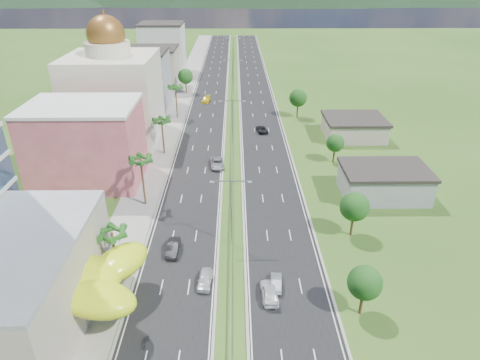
{
  "coord_description": "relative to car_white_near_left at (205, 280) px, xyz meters",
  "views": [
    {
      "loc": [
        0.67,
        -44.52,
        38.82
      ],
      "look_at": [
        1.4,
        17.78,
        7.0
      ],
      "focal_mm": 32.0,
      "sensor_mm": 36.0,
      "label": 1
    }
  ],
  "objects": [
    {
      "name": "median_guardrail",
      "position": [
        3.52,
        71.45,
        -0.17
      ],
      "size": [
        0.1,
        216.06,
        0.76
      ],
      "color": "gray",
      "rests_on": "ground"
    },
    {
      "name": "leafy_tree_rc",
      "position": [
        25.52,
        39.46,
        3.58
      ],
      "size": [
        3.85,
        3.85,
        6.33
      ],
      "color": "#47301C",
      "rests_on": "ground"
    },
    {
      "name": "streetlight_median_c",
      "position": [
        3.52,
        49.46,
        5.96
      ],
      "size": [
        6.04,
        0.25,
        11.0
      ],
      "color": "gray",
      "rests_on": "ground"
    },
    {
      "name": "car_dark_far_right",
      "position": [
        10.97,
        58.09,
        -0.04
      ],
      "size": [
        3.19,
        5.47,
        1.43
      ],
      "primitive_type": "imported",
      "rotation": [
        0.0,
        0.0,
        3.31
      ],
      "color": "black",
      "rests_on": "road_right"
    },
    {
      "name": "midrise_white",
      "position": [
        -23.48,
        124.46,
        8.21
      ],
      "size": [
        16.0,
        15.0,
        18.0
      ],
      "primitive_type": "cube",
      "color": "silver",
      "rests_on": "ground"
    },
    {
      "name": "car_white_near_right",
      "position": [
        8.49,
        -2.66,
        0.12
      ],
      "size": [
        2.35,
        5.23,
        1.75
      ],
      "primitive_type": "imported",
      "rotation": [
        0.0,
        0.0,
        3.2
      ],
      "color": "silver",
      "rests_on": "road_right"
    },
    {
      "name": "leafy_tree_rd",
      "position": [
        21.52,
        69.46,
        4.79
      ],
      "size": [
        4.9,
        4.9,
        8.05
      ],
      "color": "#47301C",
      "rests_on": "ground"
    },
    {
      "name": "palm_tree_b",
      "position": [
        -11.98,
        1.46,
        6.27
      ],
      "size": [
        3.6,
        3.6,
        8.1
      ],
      "color": "#47301C",
      "rests_on": "ground"
    },
    {
      "name": "leafy_tree_ra",
      "position": [
        19.52,
        -5.54,
        3.98
      ],
      "size": [
        4.2,
        4.2,
        6.9
      ],
      "color": "#47301C",
      "rests_on": "ground"
    },
    {
      "name": "pink_shophouse",
      "position": [
        -24.48,
        31.46,
        6.71
      ],
      "size": [
        20.0,
        15.0,
        15.0
      ],
      "primitive_type": "cube",
      "color": "#B84B59",
      "rests_on": "ground"
    },
    {
      "name": "road_right",
      "position": [
        11.02,
        89.46,
        -0.77
      ],
      "size": [
        11.0,
        260.0,
        0.04
      ],
      "primitive_type": "cube",
      "color": "black",
      "rests_on": "ground"
    },
    {
      "name": "streetlight_median_e",
      "position": [
        3.52,
        139.46,
        5.96
      ],
      "size": [
        6.04,
        0.25,
        11.0
      ],
      "color": "gray",
      "rests_on": "ground"
    },
    {
      "name": "lime_canopy",
      "position": [
        -16.47,
        -4.54,
        4.2
      ],
      "size": [
        18.0,
        15.0,
        7.4
      ],
      "color": "#CCE916",
      "rests_on": "ground"
    },
    {
      "name": "road_left",
      "position": [
        -3.98,
        89.46,
        -0.77
      ],
      "size": [
        11.0,
        260.0,
        0.04
      ],
      "primitive_type": "cube",
      "color": "black",
      "rests_on": "ground"
    },
    {
      "name": "ground",
      "position": [
        3.52,
        -0.54,
        -0.79
      ],
      "size": [
        500.0,
        500.0,
        0.0
      ],
      "primitive_type": "plane",
      "color": "#2D5119",
      "rests_on": "ground"
    },
    {
      "name": "midrise_grey",
      "position": [
        -23.48,
        79.46,
        7.21
      ],
      "size": [
        16.0,
        15.0,
        16.0
      ],
      "primitive_type": "cube",
      "color": "gray",
      "rests_on": "ground"
    },
    {
      "name": "palm_tree_c",
      "position": [
        -11.98,
        21.46,
        7.71
      ],
      "size": [
        3.6,
        3.6,
        9.6
      ],
      "color": "#47301C",
      "rests_on": "ground"
    },
    {
      "name": "leafy_tree_lfar",
      "position": [
        -11.98,
        94.46,
        4.79
      ],
      "size": [
        4.9,
        4.9,
        8.05
      ],
      "color": "#47301C",
      "rests_on": "ground"
    },
    {
      "name": "car_yellow_far_left",
      "position": [
        -4.78,
        84.72,
        0.01
      ],
      "size": [
        2.91,
        5.54,
        1.53
      ],
      "primitive_type": "imported",
      "rotation": [
        0.0,
        0.0,
        -0.15
      ],
      "color": "yellow",
      "rests_on": "road_left"
    },
    {
      "name": "leafy_tree_rb",
      "position": [
        22.52,
        11.46,
        4.39
      ],
      "size": [
        4.55,
        4.55,
        7.47
      ],
      "color": "#47301C",
      "rests_on": "ground"
    },
    {
      "name": "car_dark_left",
      "position": [
        -5.19,
        7.22,
        0.05
      ],
      "size": [
        1.79,
        4.91,
        1.61
      ],
      "primitive_type": "imported",
      "rotation": [
        0.0,
        0.0,
        -0.02
      ],
      "color": "black",
      "rests_on": "road_left"
    },
    {
      "name": "palm_tree_e",
      "position": [
        -11.98,
        69.46,
        7.52
      ],
      "size": [
        3.6,
        3.6,
        9.4
      ],
      "color": "#47301C",
      "rests_on": "ground"
    },
    {
      "name": "car_white_near_left",
      "position": [
        0.0,
        0.0,
        0.0
      ],
      "size": [
        2.1,
        4.53,
        1.5
      ],
      "primitive_type": "imported",
      "rotation": [
        0.0,
        0.0,
        -0.08
      ],
      "color": "silver",
      "rests_on": "road_left"
    },
    {
      "name": "motorcycle",
      "position": [
        -6.06,
        -10.18,
        -0.14
      ],
      "size": [
        0.79,
        1.96,
        1.22
      ],
      "primitive_type": "imported",
      "rotation": [
        0.0,
        0.0,
        -0.11
      ],
      "color": "black",
      "rests_on": "road_left"
    },
    {
      "name": "sidewalk_left",
      "position": [
        -13.48,
        89.46,
        -0.73
      ],
      "size": [
        7.0,
        260.0,
        0.12
      ],
      "primitive_type": "cube",
      "color": "gray",
      "rests_on": "ground"
    },
    {
      "name": "streetlight_median_d",
      "position": [
        3.52,
        94.46,
        5.96
      ],
      "size": [
        6.04,
        0.25,
        11.0
      ],
      "color": "gray",
      "rests_on": "ground"
    },
    {
      "name": "domed_building",
      "position": [
        -24.48,
        54.46,
        10.56
      ],
      "size": [
        20.0,
        20.0,
        28.7
      ],
      "color": "beige",
      "rests_on": "ground"
    },
    {
      "name": "shed_far",
      "position": [
        33.52,
        54.46,
        1.41
      ],
      "size": [
        14.0,
        12.0,
        4.4
      ],
      "primitive_type": "cube",
      "color": "#B1A392",
      "rests_on": "ground"
    },
    {
      "name": "shed_near",
      "position": [
        31.52,
        24.46,
        1.71
      ],
      "size": [
        15.0,
        10.0,
        5.0
      ],
      "primitive_type": "cube",
      "color": "gray",
      "rests_on": "ground"
    },
    {
      "name": "car_silver_mid_left",
      "position": [
        0.32,
        37.18,
        0.06
      ],
      "size": [
        3.28,
        6.1,
        1.63
      ],
      "primitive_type": "imported",
      "rotation": [
        0.0,
        0.0,
        0.1
      ],
      "color": "#939599",
      "rests_on": "road_left"
    },
    {
      "name": "car_silver_right",
      "position": [
        9.53,
        -0.57,
        -0.07
      ],
      "size": [
        1.83,
        4.23,
        1.36
      ],
      "primitive_type": "imported",
      "rotation": [
        0.0,
        0.0,
        3.04
      ],
      "color": "#A8ABB0",
      "rests_on": "road_right"
    },
    {
      "name": "mountain_ridge",
      "position": [
        63.52,
        449.46,
        -0.79
      ],
      "size": [
        860.0,
        140.0,
        90.0
      ],
      "primitive_type": null,
      "color": "black",
      "rests_on": "ground"
    },
    {
      "name": "streetlight_median_b",
      "position": [
        3.52,
        9.46,
        5.96
      ],
      "size": [
        6.04,
        0.25,
        11.0
      ],
      "color": "gray",
      "rests_on": "ground"
    },
    {
      "name": "palm_tree_d",
      "position": [
        -11.98,
        44.46,
        6.75
      ],
      "size": [
        3.6,
        3.6,
        8.6
      ],
      "color": "#47301C",
      "rests_on": "ground"
    },
    {
      "name": "midrise_beige",
      "position": [
        -23.48,
        101.46,
        5.71
      ],
      "size": [
        16.0,
        15.0,
        13.0
      ],
      "primitive_type": "cube",
      "color": "#B1A392",
      "rests_on": "ground"
    }
  ]
}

